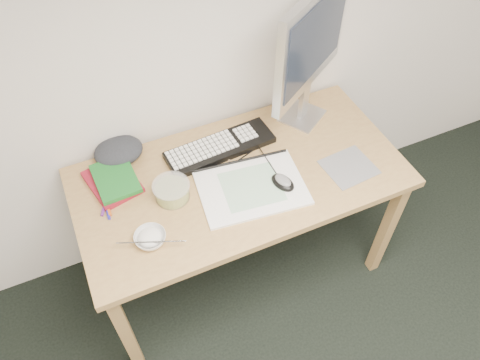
% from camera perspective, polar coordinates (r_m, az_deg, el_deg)
% --- Properties ---
extents(desk, '(1.40, 0.70, 0.75)m').
position_cam_1_polar(desk, '(2.05, 0.03, -0.89)').
color(desk, tan).
rests_on(desk, ground).
extents(mousepad, '(0.22, 0.20, 0.00)m').
position_cam_1_polar(mousepad, '(2.07, 13.14, 1.55)').
color(mousepad, slate).
rests_on(mousepad, desk).
extents(sketchpad, '(0.47, 0.36, 0.01)m').
position_cam_1_polar(sketchpad, '(1.93, 1.41, -0.93)').
color(sketchpad, white).
rests_on(sketchpad, desk).
extents(keyboard, '(0.50, 0.19, 0.03)m').
position_cam_1_polar(keyboard, '(2.08, -2.44, 4.00)').
color(keyboard, black).
rests_on(keyboard, desk).
extents(monitor, '(0.48, 0.33, 0.64)m').
position_cam_1_polar(monitor, '(2.02, 8.72, 16.08)').
color(monitor, silver).
rests_on(monitor, desk).
extents(mouse, '(0.10, 0.13, 0.04)m').
position_cam_1_polar(mouse, '(1.93, 5.26, -0.07)').
color(mouse, black).
rests_on(mouse, sketchpad).
extents(rice_bowl, '(0.15, 0.15, 0.04)m').
position_cam_1_polar(rice_bowl, '(1.80, -10.87, -6.99)').
color(rice_bowl, white).
rests_on(rice_bowl, desk).
extents(chopsticks, '(0.24, 0.11, 0.02)m').
position_cam_1_polar(chopsticks, '(1.77, -10.79, -7.44)').
color(chopsticks, silver).
rests_on(chopsticks, rice_bowl).
extents(fruit_tub, '(0.19, 0.19, 0.07)m').
position_cam_1_polar(fruit_tub, '(1.90, -8.31, -1.34)').
color(fruit_tub, '#F1E155').
rests_on(fruit_tub, desk).
extents(book_red, '(0.23, 0.27, 0.02)m').
position_cam_1_polar(book_red, '(2.02, -15.29, -0.24)').
color(book_red, maroon).
rests_on(book_red, desk).
extents(book_green, '(0.17, 0.23, 0.02)m').
position_cam_1_polar(book_green, '(2.00, -14.96, 0.17)').
color(book_green, '#196723').
rests_on(book_green, book_red).
extents(cloth_lump, '(0.20, 0.17, 0.07)m').
position_cam_1_polar(cloth_lump, '(2.10, -14.59, 3.42)').
color(cloth_lump, '#24282B').
rests_on(cloth_lump, desk).
extents(pencil_pink, '(0.16, 0.08, 0.01)m').
position_cam_1_polar(pencil_pink, '(2.01, 0.72, 1.61)').
color(pencil_pink, pink).
rests_on(pencil_pink, desk).
extents(pencil_tan, '(0.13, 0.15, 0.01)m').
position_cam_1_polar(pencil_tan, '(2.02, 0.13, 1.92)').
color(pencil_tan, tan).
rests_on(pencil_tan, desk).
extents(pencil_black, '(0.16, 0.06, 0.01)m').
position_cam_1_polar(pencil_black, '(2.06, 0.56, 2.93)').
color(pencil_black, black).
rests_on(pencil_black, desk).
extents(marker_blue, '(0.02, 0.13, 0.01)m').
position_cam_1_polar(marker_blue, '(1.95, -15.96, -3.13)').
color(marker_blue, '#2521B5').
rests_on(marker_blue, desk).
extents(marker_orange, '(0.02, 0.14, 0.01)m').
position_cam_1_polar(marker_orange, '(1.96, -16.01, -2.62)').
color(marker_orange, '#D25918').
rests_on(marker_orange, desk).
extents(marker_purple, '(0.07, 0.13, 0.01)m').
position_cam_1_polar(marker_purple, '(1.96, -16.09, -2.62)').
color(marker_purple, '#632486').
rests_on(marker_purple, desk).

